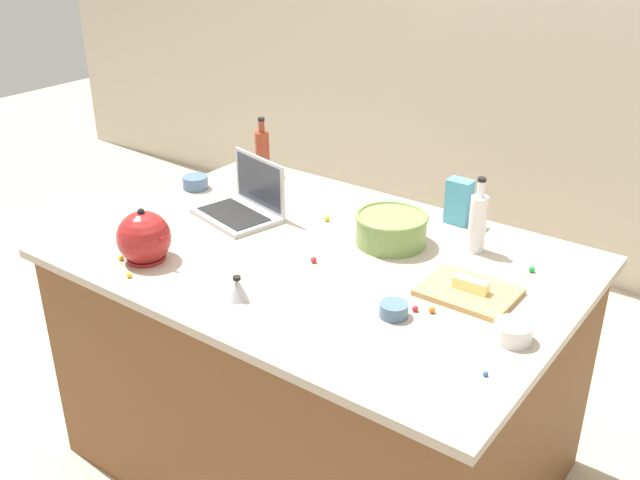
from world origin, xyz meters
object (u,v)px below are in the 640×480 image
(cutting_board, at_px, (469,292))
(candy_bag, at_px, (459,202))
(ramekin_medium, at_px, (394,310))
(bottle_soy, at_px, (262,151))
(kitchen_timer, at_px, (237,289))
(mixing_bowl_large, at_px, (391,228))
(laptop, at_px, (244,204))
(ramekin_wide, at_px, (513,332))
(ramekin_small, at_px, (195,182))
(butter_stick_left, at_px, (471,285))
(kettle, at_px, (144,238))
(bottle_vinegar, at_px, (478,222))

(cutting_board, height_order, candy_bag, candy_bag)
(ramekin_medium, bearing_deg, candy_bag, 101.99)
(bottle_soy, relative_size, ramekin_medium, 2.93)
(cutting_board, relative_size, kitchen_timer, 3.64)
(mixing_bowl_large, distance_m, candy_bag, 0.32)
(ramekin_medium, relative_size, kitchen_timer, 1.10)
(laptop, bearing_deg, mixing_bowl_large, 12.08)
(bottle_soy, xyz_separation_m, ramekin_wide, (1.40, -0.59, -0.07))
(ramekin_small, relative_size, ramekin_wide, 0.99)
(laptop, distance_m, butter_stick_left, 0.96)
(mixing_bowl_large, distance_m, ramekin_small, 0.92)
(cutting_board, bearing_deg, ramekin_medium, -116.17)
(kettle, height_order, butter_stick_left, kettle)
(bottle_soy, distance_m, kitchen_timer, 1.09)
(ramekin_small, relative_size, kitchen_timer, 1.36)
(cutting_board, bearing_deg, bottle_soy, 159.96)
(laptop, xyz_separation_m, bottle_vinegar, (0.84, 0.25, 0.06))
(bottle_soy, xyz_separation_m, kettle, (0.22, -0.86, -0.02))
(bottle_soy, height_order, candy_bag, bottle_soy)
(mixing_bowl_large, bearing_deg, kettle, -135.21)
(mixing_bowl_large, xyz_separation_m, kitchen_timer, (-0.17, -0.60, -0.02))
(candy_bag, bearing_deg, bottle_soy, -178.53)
(mixing_bowl_large, xyz_separation_m, ramekin_medium, (0.26, -0.41, -0.04))
(ramekin_medium, xyz_separation_m, candy_bag, (-0.15, 0.70, 0.06))
(cutting_board, xyz_separation_m, kitchen_timer, (-0.55, -0.44, 0.03))
(ramekin_small, bearing_deg, butter_stick_left, -5.64)
(bottle_soy, xyz_separation_m, bottle_vinegar, (1.08, -0.15, 0.01))
(cutting_board, bearing_deg, candy_bag, 120.35)
(laptop, relative_size, butter_stick_left, 3.21)
(ramekin_medium, height_order, kitchen_timer, kitchen_timer)
(mixing_bowl_large, relative_size, bottle_vinegar, 0.96)
(cutting_board, distance_m, ramekin_wide, 0.26)
(laptop, bearing_deg, ramekin_small, 165.75)
(bottle_soy, height_order, kettle, bottle_soy)
(bottle_soy, distance_m, kettle, 0.89)
(bottle_vinegar, xyz_separation_m, ramekin_medium, (-0.00, -0.53, -0.09))
(cutting_board, relative_size, ramekin_small, 2.67)
(mixing_bowl_large, bearing_deg, bottle_vinegar, 25.50)
(bottle_vinegar, distance_m, candy_bag, 0.23)
(ramekin_wide, bearing_deg, bottle_vinegar, 125.94)
(kettle, bearing_deg, ramekin_small, 120.52)
(butter_stick_left, bearing_deg, ramekin_wide, -37.90)
(butter_stick_left, xyz_separation_m, kitchen_timer, (-0.56, -0.44, -0.00))
(ramekin_wide, relative_size, candy_bag, 0.62)
(mixing_bowl_large, bearing_deg, laptop, -167.92)
(cutting_board, xyz_separation_m, ramekin_medium, (-0.12, -0.24, 0.01))
(kettle, relative_size, butter_stick_left, 1.94)
(mixing_bowl_large, relative_size, cutting_board, 0.91)
(mixing_bowl_large, distance_m, kettle, 0.84)
(laptop, bearing_deg, kitchen_timer, -50.08)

